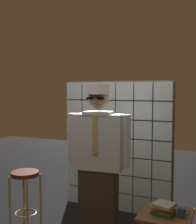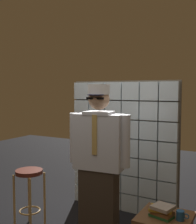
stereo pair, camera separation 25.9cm
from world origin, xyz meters
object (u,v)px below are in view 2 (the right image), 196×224
at_px(book_stack, 162,211).
at_px(coffee_mug, 181,215).
at_px(bar_stool, 29,185).
at_px(standing_person, 99,162).
at_px(side_table, 165,222).

distance_m(book_stack, coffee_mug, 0.18).
xyz_separation_m(bar_stool, coffee_mug, (1.86, 0.10, -0.03)).
relative_size(standing_person, side_table, 3.50).
distance_m(standing_person, bar_stool, 1.03).
xyz_separation_m(bar_stool, book_stack, (1.69, 0.07, -0.01)).
relative_size(standing_person, coffee_mug, 14.43).
distance_m(standing_person, book_stack, 0.83).
distance_m(bar_stool, side_table, 1.71).
xyz_separation_m(book_stack, coffee_mug, (0.18, 0.02, -0.02)).
height_order(bar_stool, coffee_mug, bar_stool).
bearing_deg(bar_stool, book_stack, 2.53).
bearing_deg(bar_stool, coffee_mug, 2.97).
bearing_deg(book_stack, bar_stool, -177.47).
bearing_deg(side_table, coffee_mug, -7.80).
height_order(standing_person, side_table, standing_person).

